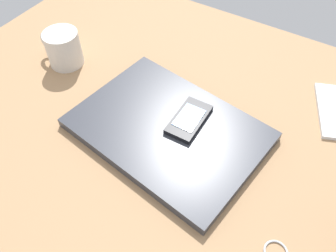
% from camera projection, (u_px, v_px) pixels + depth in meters
% --- Properties ---
extents(desk_surface, '(1.20, 0.80, 0.03)m').
position_uv_depth(desk_surface, '(198.00, 132.00, 0.69)').
color(desk_surface, '#9E7751').
rests_on(desk_surface, ground).
extents(laptop_closed, '(0.38, 0.30, 0.02)m').
position_uv_depth(laptop_closed, '(168.00, 129.00, 0.67)').
color(laptop_closed, '#33353D').
rests_on(laptop_closed, desk_surface).
extents(cell_phone_on_laptop, '(0.06, 0.10, 0.01)m').
position_uv_depth(cell_phone_on_laptop, '(189.00, 119.00, 0.66)').
color(cell_phone_on_laptop, black).
rests_on(cell_phone_on_laptop, laptop_closed).
extents(key_ring, '(0.04, 0.04, 0.00)m').
position_uv_depth(key_ring, '(276.00, 252.00, 0.52)').
color(key_ring, silver).
rests_on(key_ring, desk_surface).
extents(coffee_mug, '(0.11, 0.08, 0.08)m').
position_uv_depth(coffee_mug, '(63.00, 48.00, 0.78)').
color(coffee_mug, silver).
rests_on(coffee_mug, desk_surface).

